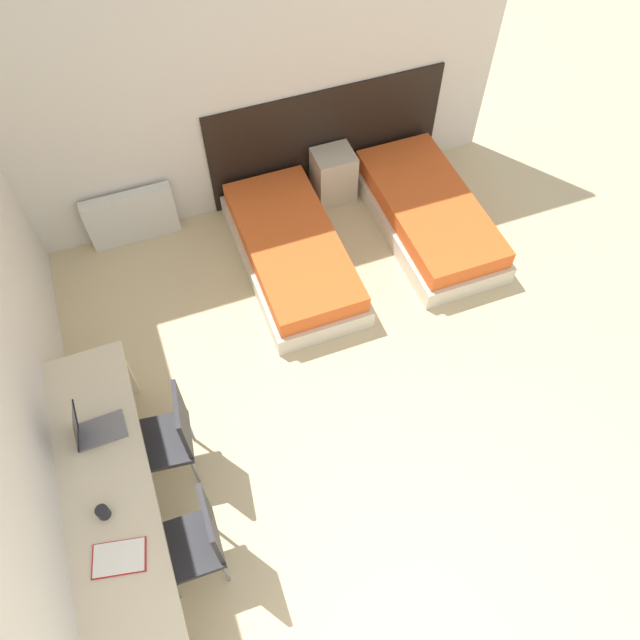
{
  "coord_description": "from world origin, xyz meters",
  "views": [
    {
      "loc": [
        -0.99,
        -0.17,
        4.64
      ],
      "look_at": [
        0.0,
        2.48,
        0.55
      ],
      "focal_mm": 35.0,
      "sensor_mm": 36.0,
      "label": 1
    }
  ],
  "objects": [
    {
      "name": "chair_near_laptop",
      "position": [
        -1.34,
        1.93,
        0.53
      ],
      "size": [
        0.46,
        0.46,
        0.96
      ],
      "rotation": [
        0.0,
        0.0,
        -0.13
      ],
      "color": "#232328",
      "rests_on": "ground_plane"
    },
    {
      "name": "mug",
      "position": [
        -1.83,
        1.44,
        0.77
      ],
      "size": [
        0.08,
        0.08,
        0.09
      ],
      "color": "black",
      "rests_on": "desk"
    },
    {
      "name": "bed_near_window",
      "position": [
        0.11,
        3.53,
        0.19
      ],
      "size": [
        0.9,
        1.86,
        0.39
      ],
      "color": "beige",
      "rests_on": "ground_plane"
    },
    {
      "name": "wall_back",
      "position": [
        0.0,
        4.53,
        1.35
      ],
      "size": [
        5.16,
        0.05,
        2.7
      ],
      "color": "silver",
      "rests_on": "ground_plane"
    },
    {
      "name": "open_notebook",
      "position": [
        -1.79,
        1.15,
        0.73
      ],
      "size": [
        0.36,
        0.27,
        0.02
      ],
      "rotation": [
        0.0,
        0.0,
        -0.2
      ],
      "color": "#B21E1E",
      "rests_on": "desk"
    },
    {
      "name": "wall_left",
      "position": [
        -2.11,
        2.25,
        1.35
      ],
      "size": [
        0.05,
        5.5,
        2.7
      ],
      "color": "silver",
      "rests_on": "ground_plane"
    },
    {
      "name": "nightstand",
      "position": [
        0.82,
        4.28,
        0.27
      ],
      "size": [
        0.4,
        0.35,
        0.55
      ],
      "color": "beige",
      "rests_on": "ground_plane"
    },
    {
      "name": "radiator",
      "position": [
        -1.21,
        4.41,
        0.28
      ],
      "size": [
        0.85,
        0.12,
        0.56
      ],
      "color": "silver",
      "rests_on": "ground_plane"
    },
    {
      "name": "desk",
      "position": [
        -1.79,
        1.55,
        0.58
      ],
      "size": [
        0.58,
        2.32,
        0.73
      ],
      "color": "beige",
      "rests_on": "ground_plane"
    },
    {
      "name": "bed_near_door",
      "position": [
        1.53,
        3.53,
        0.19
      ],
      "size": [
        0.9,
        1.86,
        0.39
      ],
      "color": "beige",
      "rests_on": "ground_plane"
    },
    {
      "name": "chair_near_notebook",
      "position": [
        -1.34,
        1.16,
        0.53
      ],
      "size": [
        0.42,
        0.42,
        0.96
      ],
      "rotation": [
        0.0,
        0.0,
        -0.02
      ],
      "color": "#232328",
      "rests_on": "ground_plane"
    },
    {
      "name": "headboard_panel",
      "position": [
        0.82,
        4.49,
        0.57
      ],
      "size": [
        2.41,
        0.03,
        1.13
      ],
      "color": "black",
      "rests_on": "ground_plane"
    },
    {
      "name": "laptop",
      "position": [
        -1.8,
        2.02,
        0.79
      ],
      "size": [
        0.34,
        0.22,
        0.34
      ],
      "rotation": [
        0.0,
        0.0,
        0.03
      ],
      "color": "slate",
      "rests_on": "desk"
    }
  ]
}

